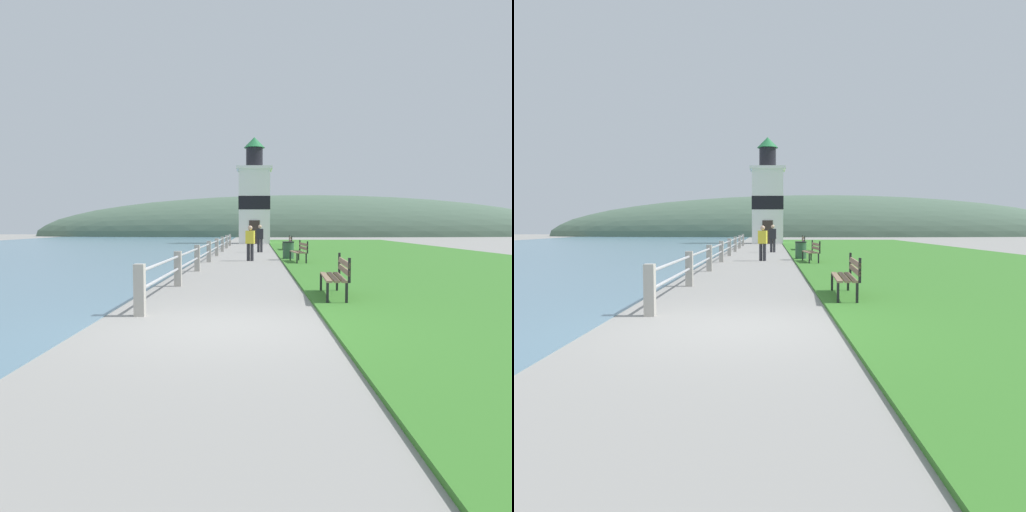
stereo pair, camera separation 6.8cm
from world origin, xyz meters
TOP-DOWN VIEW (x-y plane):
  - ground_plane at (0.00, 0.00)m, footprint 160.00×160.00m
  - grass_verge at (7.62, 18.03)m, footprint 12.00×54.08m
  - seawall_railing at (-1.52, 15.82)m, footprint 0.18×29.82m
  - park_bench_near at (2.23, 3.01)m, footprint 0.59×1.92m
  - park_bench_midway at (2.33, 13.07)m, footprint 0.63×1.82m
  - park_bench_far at (2.51, 23.57)m, footprint 0.49×1.98m
  - lighthouse at (0.36, 36.08)m, footprint 3.06×3.06m
  - person_strolling at (0.24, 14.46)m, footprint 0.43×0.31m
  - person_by_railing at (0.72, 21.57)m, footprint 0.41×0.25m
  - trash_bin at (1.97, 15.09)m, footprint 0.54×0.54m
  - distant_hillside at (8.00, 66.05)m, footprint 80.00×16.00m

SIDE VIEW (x-z plane):
  - ground_plane at x=0.00m, z-range 0.00..0.00m
  - distant_hillside at x=8.00m, z-range -6.00..6.00m
  - grass_verge at x=7.62m, z-range 0.00..0.06m
  - trash_bin at x=1.97m, z-range 0.00..0.84m
  - seawall_railing at x=-1.52m, z-range 0.08..0.98m
  - park_bench_midway at x=2.33m, z-range 0.07..1.01m
  - park_bench_near at x=2.23m, z-range 0.07..1.01m
  - park_bench_far at x=2.51m, z-range 0.07..1.01m
  - person_strolling at x=0.24m, z-range 0.07..1.63m
  - person_by_railing at x=0.72m, z-range 0.07..1.68m
  - lighthouse at x=0.36m, z-range -0.74..8.46m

